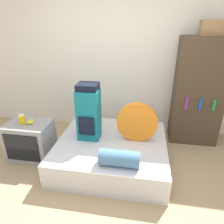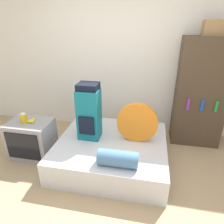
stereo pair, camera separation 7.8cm
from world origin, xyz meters
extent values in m
plane|color=tan|center=(0.00, 0.00, 0.00)|extent=(16.00, 16.00, 0.00)
cube|color=white|center=(0.00, 1.85, 1.30)|extent=(8.00, 0.05, 2.60)
cube|color=silver|center=(0.04, 0.73, 0.18)|extent=(1.54, 1.41, 0.36)
cube|color=#14707F|center=(-0.29, 0.78, 0.72)|extent=(0.31, 0.26, 0.72)
cube|color=black|center=(-0.29, 0.79, 1.12)|extent=(0.28, 0.24, 0.08)
cube|color=black|center=(-0.29, 0.63, 0.61)|extent=(0.21, 0.03, 0.26)
cylinder|color=orange|center=(0.39, 0.81, 0.64)|extent=(0.57, 0.09, 0.57)
cylinder|color=teal|center=(0.22, 0.21, 0.45)|extent=(0.47, 0.20, 0.20)
cube|color=#939399|center=(-1.18, 0.64, 0.29)|extent=(0.63, 0.45, 0.57)
cube|color=black|center=(-1.18, 0.41, 0.30)|extent=(0.50, 0.02, 0.41)
cylinder|color=gold|center=(-1.24, 0.63, 0.64)|extent=(0.10, 0.10, 0.13)
cylinder|color=white|center=(-1.24, 0.63, 0.71)|extent=(0.07, 0.07, 0.02)
ellipsoid|color=yellow|center=(-1.16, 0.68, 0.59)|extent=(0.08, 0.16, 0.03)
ellipsoid|color=yellow|center=(-1.15, 0.68, 0.59)|extent=(0.05, 0.16, 0.03)
ellipsoid|color=yellow|center=(-1.13, 0.68, 0.59)|extent=(0.05, 0.16, 0.03)
ellipsoid|color=yellow|center=(-1.12, 0.68, 0.59)|extent=(0.08, 0.16, 0.03)
cube|color=#473828|center=(1.32, 1.57, 0.86)|extent=(0.76, 0.40, 1.73)
cube|color=purple|center=(1.12, 1.35, 0.75)|extent=(0.04, 0.02, 0.18)
cube|color=#194CB2|center=(1.32, 1.35, 0.75)|extent=(0.04, 0.02, 0.18)
cube|color=#1E8E38|center=(1.52, 1.35, 0.75)|extent=(0.04, 0.02, 0.18)
cube|color=#99754C|center=(1.36, 1.57, 1.83)|extent=(0.35, 0.21, 0.21)
camera|label=1|loc=(0.44, -1.68, 1.91)|focal=32.00mm
camera|label=2|loc=(0.52, -1.66, 1.91)|focal=32.00mm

